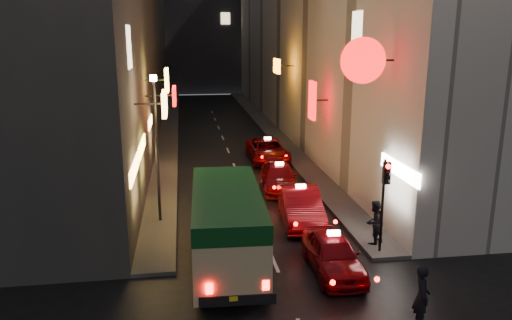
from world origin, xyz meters
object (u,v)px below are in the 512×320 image
minibus (227,220)px  taxi_near (333,251)px  pedestrian_crossing (422,292)px  traffic_light (385,186)px  lamp_post (156,139)px

minibus → taxi_near: minibus is taller
taxi_near → pedestrian_crossing: bearing=-68.0°
pedestrian_crossing → minibus: bearing=60.4°
taxi_near → pedestrian_crossing: pedestrian_crossing is taller
traffic_light → lamp_post: 9.42m
minibus → lamp_post: size_ratio=1.06×
taxi_near → lamp_post: size_ratio=0.79×
minibus → pedestrian_crossing: 6.71m
traffic_light → pedestrian_crossing: bearing=-98.8°
minibus → pedestrian_crossing: size_ratio=3.17×
minibus → traffic_light: size_ratio=1.89×
pedestrian_crossing → traffic_light: bearing=3.0°
pedestrian_crossing → traffic_light: size_ratio=0.60×
taxi_near → lamp_post: lamp_post is taller
minibus → traffic_light: bearing=1.3°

